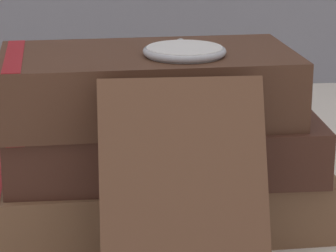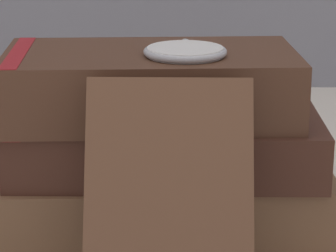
{
  "view_description": "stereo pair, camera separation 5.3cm",
  "coord_description": "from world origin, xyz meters",
  "px_view_note": "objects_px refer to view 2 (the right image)",
  "views": [
    {
      "loc": [
        -0.03,
        -0.5,
        0.24
      ],
      "look_at": [
        0.01,
        0.02,
        0.08
      ],
      "focal_mm": 85.0,
      "sensor_mm": 36.0,
      "label": 1
    },
    {
      "loc": [
        0.02,
        -0.51,
        0.24
      ],
      "look_at": [
        0.01,
        0.02,
        0.08
      ],
      "focal_mm": 85.0,
      "sensor_mm": 36.0,
      "label": 2
    }
  ],
  "objects_px": {
    "book_flat_bottom": "(153,192)",
    "book_flat_top": "(149,85)",
    "pocket_watch": "(185,52)",
    "reading_glasses": "(71,168)",
    "book_leaning_front": "(169,201)",
    "book_flat_middle": "(159,142)"
  },
  "relations": [
    {
      "from": "book_flat_bottom",
      "to": "book_flat_top",
      "type": "xyz_separation_m",
      "value": [
        -0.0,
        -0.01,
        0.08
      ]
    },
    {
      "from": "pocket_watch",
      "to": "reading_glasses",
      "type": "relative_size",
      "value": 0.57
    },
    {
      "from": "book_flat_bottom",
      "to": "book_leaning_front",
      "type": "relative_size",
      "value": 1.92
    },
    {
      "from": "pocket_watch",
      "to": "book_flat_top",
      "type": "bearing_deg",
      "value": 151.95
    },
    {
      "from": "book_flat_middle",
      "to": "book_flat_top",
      "type": "xyz_separation_m",
      "value": [
        -0.01,
        -0.0,
        0.04
      ]
    },
    {
      "from": "book_flat_bottom",
      "to": "book_leaning_front",
      "type": "bearing_deg",
      "value": -86.5
    },
    {
      "from": "book_leaning_front",
      "to": "pocket_watch",
      "type": "xyz_separation_m",
      "value": [
        0.01,
        0.09,
        0.07
      ]
    },
    {
      "from": "book_flat_bottom",
      "to": "book_flat_top",
      "type": "height_order",
      "value": "book_flat_top"
    },
    {
      "from": "book_leaning_front",
      "to": "pocket_watch",
      "type": "height_order",
      "value": "pocket_watch"
    },
    {
      "from": "book_flat_middle",
      "to": "book_leaning_front",
      "type": "xyz_separation_m",
      "value": [
        0.01,
        -0.11,
        -0.0
      ]
    },
    {
      "from": "book_flat_bottom",
      "to": "pocket_watch",
      "type": "relative_size",
      "value": 4.22
    },
    {
      "from": "book_flat_bottom",
      "to": "book_flat_top",
      "type": "bearing_deg",
      "value": -106.5
    },
    {
      "from": "reading_glasses",
      "to": "pocket_watch",
      "type": "bearing_deg",
      "value": -65.1
    },
    {
      "from": "book_flat_bottom",
      "to": "book_flat_middle",
      "type": "distance_m",
      "value": 0.04
    },
    {
      "from": "book_flat_middle",
      "to": "book_flat_top",
      "type": "relative_size",
      "value": 1.05
    },
    {
      "from": "book_flat_top",
      "to": "book_leaning_front",
      "type": "bearing_deg",
      "value": -84.82
    },
    {
      "from": "book_flat_top",
      "to": "book_flat_middle",
      "type": "bearing_deg",
      "value": 21.33
    },
    {
      "from": "book_flat_bottom",
      "to": "book_leaning_front",
      "type": "height_order",
      "value": "book_leaning_front"
    },
    {
      "from": "book_flat_bottom",
      "to": "book_flat_middle",
      "type": "xyz_separation_m",
      "value": [
        0.0,
        -0.01,
        0.04
      ]
    },
    {
      "from": "book_flat_top",
      "to": "book_leaning_front",
      "type": "height_order",
      "value": "same"
    },
    {
      "from": "book_flat_top",
      "to": "reading_glasses",
      "type": "distance_m",
      "value": 0.17
    },
    {
      "from": "reading_glasses",
      "to": "book_leaning_front",
      "type": "bearing_deg",
      "value": -80.52
    }
  ]
}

